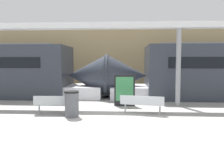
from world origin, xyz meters
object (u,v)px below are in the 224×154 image
at_px(bench_near, 142,103).
at_px(trash_bin, 72,104).
at_px(bench_far, 54,103).
at_px(support_column_near, 178,67).
at_px(poster_board, 125,90).

bearing_deg(bench_near, trash_bin, -155.23).
bearing_deg(bench_far, support_column_near, 17.43).
relative_size(bench_near, trash_bin, 1.83).
bearing_deg(bench_near, bench_far, -164.55).
bearing_deg(trash_bin, bench_near, 12.89).
relative_size(bench_far, support_column_near, 0.43).
distance_m(bench_near, poster_board, 1.74).
xyz_separation_m(bench_near, support_column_near, (1.86, 1.75, 1.41)).
distance_m(trash_bin, poster_board, 3.01).
xyz_separation_m(bench_far, poster_board, (2.89, 1.78, 0.31)).
relative_size(trash_bin, poster_board, 0.66).
bearing_deg(bench_near, support_column_near, 55.15).
relative_size(poster_board, support_column_near, 0.41).
relative_size(bench_far, trash_bin, 1.61).
relative_size(bench_near, bench_far, 1.14).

